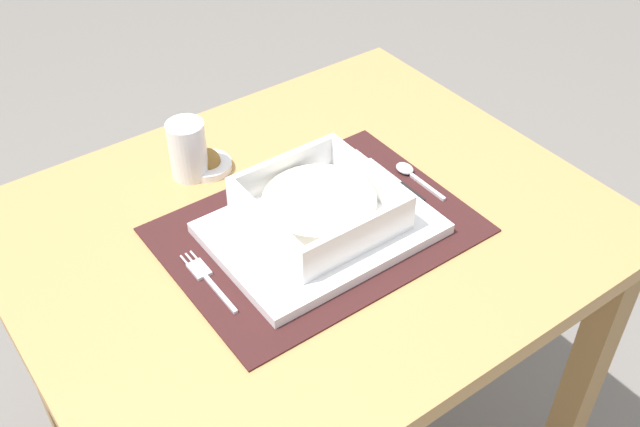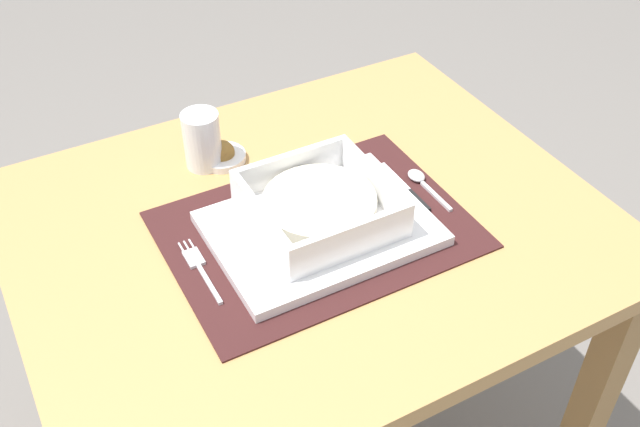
{
  "view_description": "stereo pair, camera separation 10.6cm",
  "coord_description": "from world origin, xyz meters",
  "px_view_note": "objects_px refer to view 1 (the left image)",
  "views": [
    {
      "loc": [
        -0.47,
        -0.68,
        1.42
      ],
      "look_at": [
        0.0,
        -0.03,
        0.73
      ],
      "focal_mm": 41.98,
      "sensor_mm": 36.0,
      "label": 1
    },
    {
      "loc": [
        -0.38,
        -0.73,
        1.42
      ],
      "look_at": [
        0.0,
        -0.03,
        0.73
      ],
      "focal_mm": 41.98,
      "sensor_mm": 36.0,
      "label": 2
    }
  ],
  "objects_px": {
    "spoon": "(409,172)",
    "butter_knife": "(398,183)",
    "fork": "(206,277)",
    "porridge_bowl": "(319,207)",
    "condiment_saucer": "(208,163)",
    "dining_table": "(308,275)",
    "drinking_glass": "(188,151)"
  },
  "relations": [
    {
      "from": "fork",
      "to": "porridge_bowl",
      "type": "bearing_deg",
      "value": -0.34
    },
    {
      "from": "butter_knife",
      "to": "dining_table",
      "type": "bearing_deg",
      "value": 178.79
    },
    {
      "from": "dining_table",
      "to": "spoon",
      "type": "bearing_deg",
      "value": -1.65
    },
    {
      "from": "fork",
      "to": "spoon",
      "type": "relative_size",
      "value": 1.25
    },
    {
      "from": "porridge_bowl",
      "to": "fork",
      "type": "bearing_deg",
      "value": 178.19
    },
    {
      "from": "dining_table",
      "to": "condiment_saucer",
      "type": "height_order",
      "value": "condiment_saucer"
    },
    {
      "from": "butter_knife",
      "to": "condiment_saucer",
      "type": "bearing_deg",
      "value": 139.38
    },
    {
      "from": "drinking_glass",
      "to": "spoon",
      "type": "bearing_deg",
      "value": -37.03
    },
    {
      "from": "dining_table",
      "to": "butter_knife",
      "type": "xyz_separation_m",
      "value": [
        0.16,
        -0.01,
        0.12
      ]
    },
    {
      "from": "porridge_bowl",
      "to": "fork",
      "type": "xyz_separation_m",
      "value": [
        -0.18,
        0.01,
        -0.03
      ]
    },
    {
      "from": "porridge_bowl",
      "to": "spoon",
      "type": "distance_m",
      "value": 0.19
    },
    {
      "from": "butter_knife",
      "to": "drinking_glass",
      "type": "distance_m",
      "value": 0.33
    },
    {
      "from": "dining_table",
      "to": "fork",
      "type": "xyz_separation_m",
      "value": [
        -0.18,
        -0.02,
        0.12
      ]
    },
    {
      "from": "dining_table",
      "to": "fork",
      "type": "distance_m",
      "value": 0.22
    },
    {
      "from": "butter_knife",
      "to": "condiment_saucer",
      "type": "relative_size",
      "value": 1.74
    },
    {
      "from": "butter_knife",
      "to": "drinking_glass",
      "type": "relative_size",
      "value": 1.4
    },
    {
      "from": "dining_table",
      "to": "porridge_bowl",
      "type": "relative_size",
      "value": 4.46
    },
    {
      "from": "porridge_bowl",
      "to": "butter_knife",
      "type": "xyz_separation_m",
      "value": [
        0.16,
        0.01,
        -0.03
      ]
    },
    {
      "from": "spoon",
      "to": "condiment_saucer",
      "type": "height_order",
      "value": "condiment_saucer"
    },
    {
      "from": "butter_knife",
      "to": "porridge_bowl",
      "type": "bearing_deg",
      "value": -172.74
    },
    {
      "from": "drinking_glass",
      "to": "butter_knife",
      "type": "bearing_deg",
      "value": -41.7
    },
    {
      "from": "butter_knife",
      "to": "drinking_glass",
      "type": "bearing_deg",
      "value": 142.4
    },
    {
      "from": "dining_table",
      "to": "spoon",
      "type": "xyz_separation_m",
      "value": [
        0.19,
        -0.01,
        0.12
      ]
    },
    {
      "from": "spoon",
      "to": "drinking_glass",
      "type": "bearing_deg",
      "value": 138.82
    },
    {
      "from": "fork",
      "to": "condiment_saucer",
      "type": "relative_size",
      "value": 1.77
    },
    {
      "from": "fork",
      "to": "spoon",
      "type": "bearing_deg",
      "value": 3.34
    },
    {
      "from": "fork",
      "to": "dining_table",
      "type": "bearing_deg",
      "value": 7.11
    },
    {
      "from": "porridge_bowl",
      "to": "fork",
      "type": "height_order",
      "value": "porridge_bowl"
    },
    {
      "from": "spoon",
      "to": "butter_knife",
      "type": "xyz_separation_m",
      "value": [
        -0.03,
        -0.01,
        -0.0
      ]
    },
    {
      "from": "dining_table",
      "to": "butter_knife",
      "type": "distance_m",
      "value": 0.2
    },
    {
      "from": "dining_table",
      "to": "porridge_bowl",
      "type": "height_order",
      "value": "porridge_bowl"
    },
    {
      "from": "drinking_glass",
      "to": "condiment_saucer",
      "type": "relative_size",
      "value": 1.24
    }
  ]
}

